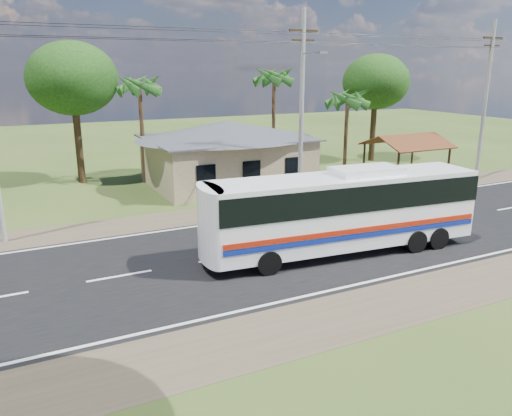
{
  "coord_description": "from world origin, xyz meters",
  "views": [
    {
      "loc": [
        -12.13,
        -18.43,
        7.8
      ],
      "look_at": [
        -2.61,
        1.0,
        1.73
      ],
      "focal_mm": 35.0,
      "sensor_mm": 36.0,
      "label": 1
    }
  ],
  "objects": [
    {
      "name": "ground",
      "position": [
        0.0,
        0.0,
        0.0
      ],
      "size": [
        120.0,
        120.0,
        0.0
      ],
      "primitive_type": "plane",
      "color": "#304518",
      "rests_on": "ground"
    },
    {
      "name": "tree_behind_house",
      "position": [
        -8.0,
        18.0,
        7.12
      ],
      "size": [
        6.0,
        6.0,
        9.61
      ],
      "color": "#47301E",
      "rests_on": "ground"
    },
    {
      "name": "palm_far",
      "position": [
        -4.0,
        16.0,
        6.68
      ],
      "size": [
        2.8,
        2.8,
        7.7
      ],
      "color": "#47301E",
      "rests_on": "ground"
    },
    {
      "name": "utility_poles",
      "position": [
        2.67,
        6.49,
        5.77
      ],
      "size": [
        32.8,
        2.22,
        11.0
      ],
      "color": "#9E9E99",
      "rests_on": "ground"
    },
    {
      "name": "palm_mid",
      "position": [
        6.0,
        15.5,
        7.16
      ],
      "size": [
        2.8,
        2.8,
        8.2
      ],
      "color": "#47301E",
      "rests_on": "ground"
    },
    {
      "name": "tree_behind_shed",
      "position": [
        16.0,
        16.0,
        6.68
      ],
      "size": [
        5.6,
        5.6,
        9.02
      ],
      "color": "#47301E",
      "rests_on": "ground"
    },
    {
      "name": "house",
      "position": [
        1.0,
        13.0,
        2.64
      ],
      "size": [
        12.4,
        10.0,
        5.0
      ],
      "color": "tan",
      "rests_on": "ground"
    },
    {
      "name": "waiting_shed",
      "position": [
        13.0,
        8.5,
        2.73
      ],
      "size": [
        5.2,
        4.48,
        3.35
      ],
      "color": "#3A2815",
      "rests_on": "ground"
    },
    {
      "name": "person",
      "position": [
        8.02,
        3.88,
        0.9
      ],
      "size": [
        0.75,
        0.6,
        1.8
      ],
      "primitive_type": "imported",
      "rotation": [
        0.0,
        0.0,
        3.44
      ],
      "color": "navy",
      "rests_on": "ground"
    },
    {
      "name": "road",
      "position": [
        0.0,
        0.0,
        0.01
      ],
      "size": [
        120.0,
        16.0,
        0.03
      ],
      "color": "black",
      "rests_on": "ground"
    },
    {
      "name": "motorcycle",
      "position": [
        13.59,
        5.84,
        0.41
      ],
      "size": [
        1.64,
        0.9,
        0.82
      ],
      "primitive_type": "imported",
      "rotation": [
        0.0,
        0.0,
        1.33
      ],
      "color": "black",
      "rests_on": "ground"
    },
    {
      "name": "palm_near",
      "position": [
        9.5,
        11.0,
        5.71
      ],
      "size": [
        2.8,
        2.8,
        6.7
      ],
      "color": "#47301E",
      "rests_on": "ground"
    },
    {
      "name": "coach_bus",
      "position": [
        0.36,
        -1.59,
        2.13
      ],
      "size": [
        12.19,
        3.61,
        3.73
      ],
      "rotation": [
        0.0,
        0.0,
        -0.09
      ],
      "color": "white",
      "rests_on": "ground"
    },
    {
      "name": "concrete_barrier",
      "position": [
        12.0,
        5.6,
        0.45
      ],
      "size": [
        7.0,
        0.3,
        0.9
      ],
      "primitive_type": "cube",
      "color": "#9E9E99",
      "rests_on": "ground"
    }
  ]
}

